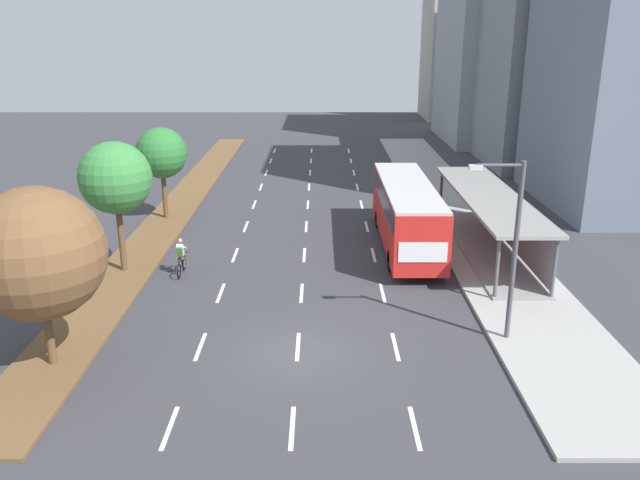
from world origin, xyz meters
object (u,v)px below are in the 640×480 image
object	(u,v)px
bus	(408,209)
median_tree_nearest	(39,254)
streetlight	(512,240)
median_tree_second	(117,178)
bus_shelter	(495,217)
cyclist	(182,258)
median_tree_third	(163,153)

from	to	relation	value
bus	median_tree_nearest	distance (m)	18.49
streetlight	bus	bearing A→B (deg)	101.48
streetlight	median_tree_second	bearing A→B (deg)	156.08
bus_shelter	bus	size ratio (longest dim) A/B	1.21
bus	streetlight	bearing A→B (deg)	-78.52
bus_shelter	bus	xyz separation A→B (m)	(-4.28, 0.79, 0.20)
bus	cyclist	size ratio (longest dim) A/B	6.20
bus	median_tree_nearest	world-z (taller)	median_tree_nearest
median_tree_third	streetlight	world-z (taller)	streetlight
bus	streetlight	world-z (taller)	streetlight
cyclist	median_tree_third	size ratio (longest dim) A/B	0.34
median_tree_nearest	median_tree_third	distance (m)	17.70
cyclist	median_tree_third	distance (m)	10.10
bus_shelter	streetlight	bearing A→B (deg)	-102.06
bus_shelter	cyclist	world-z (taller)	bus_shelter
median_tree_nearest	streetlight	world-z (taller)	streetlight
streetlight	median_tree_third	bearing A→B (deg)	135.02
bus	median_tree_second	size ratio (longest dim) A/B	1.88
bus	median_tree_nearest	bearing A→B (deg)	-137.08
bus	median_tree_third	bearing A→B (deg)	159.28
median_tree_nearest	median_tree_second	bearing A→B (deg)	91.13
bus_shelter	cyclist	size ratio (longest dim) A/B	7.51
bus	median_tree_second	distance (m)	14.33
cyclist	median_tree_third	world-z (taller)	median_tree_third
bus_shelter	cyclist	bearing A→B (deg)	-168.12
cyclist	median_tree_second	world-z (taller)	median_tree_second
streetlight	bus_shelter	bearing A→B (deg)	77.94
bus_shelter	bus	bearing A→B (deg)	169.60
bus	median_tree_nearest	size ratio (longest dim) A/B	1.86
bus	median_tree_third	distance (m)	14.77
median_tree_nearest	median_tree_second	world-z (taller)	median_tree_nearest
bus_shelter	median_tree_second	xyz separation A→B (m)	(-17.92, -2.88, 2.63)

